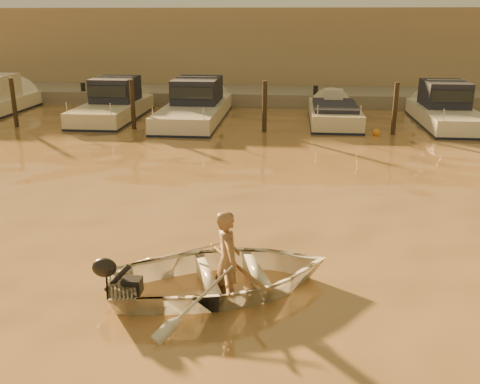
# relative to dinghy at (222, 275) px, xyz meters

# --- Properties ---
(ground_plane) EXTENTS (160.00, 160.00, 0.00)m
(ground_plane) POSITION_rel_dinghy_xyz_m (0.18, -0.88, -0.27)
(ground_plane) COLOR olive
(ground_plane) RESTS_ON ground
(dinghy) EXTENTS (4.48, 3.84, 0.78)m
(dinghy) POSITION_rel_dinghy_xyz_m (0.00, 0.00, 0.00)
(dinghy) COLOR silver
(dinghy) RESTS_ON ground_plane
(person) EXTENTS (0.60, 0.72, 1.70)m
(person) POSITION_rel_dinghy_xyz_m (0.09, 0.03, 0.28)
(person) COLOR #8E6747
(person) RESTS_ON dinghy
(outboard_motor) EXTENTS (0.98, 0.69, 0.70)m
(outboard_motor) POSITION_rel_dinghy_xyz_m (-1.41, -0.52, 0.01)
(outboard_motor) COLOR black
(outboard_motor) RESTS_ON dinghy
(oar_port) EXTENTS (1.18, 1.81, 0.13)m
(oar_port) POSITION_rel_dinghy_xyz_m (0.23, 0.09, 0.15)
(oar_port) COLOR brown
(oar_port) RESTS_ON dinghy
(oar_starboard) EXTENTS (0.44, 2.08, 0.13)m
(oar_starboard) POSITION_rel_dinghy_xyz_m (0.05, 0.02, 0.15)
(oar_starboard) COLOR brown
(oar_starboard) RESTS_ON dinghy
(moored_boat_1) EXTENTS (2.24, 6.65, 1.75)m
(moored_boat_1) POSITION_rel_dinghy_xyz_m (-6.93, 15.12, 0.35)
(moored_boat_1) COLOR beige
(moored_boat_1) RESTS_ON ground_plane
(moored_boat_2) EXTENTS (2.43, 8.08, 1.75)m
(moored_boat_2) POSITION_rel_dinghy_xyz_m (-3.21, 15.12, 0.35)
(moored_boat_2) COLOR silver
(moored_boat_2) RESTS_ON ground_plane
(moored_boat_3) EXTENTS (2.04, 5.89, 0.95)m
(moored_boat_3) POSITION_rel_dinghy_xyz_m (2.85, 15.12, -0.05)
(moored_boat_3) COLOR beige
(moored_boat_3) RESTS_ON ground_plane
(moored_boat_4) EXTENTS (2.17, 6.73, 1.75)m
(moored_boat_4) POSITION_rel_dinghy_xyz_m (7.50, 15.12, 0.35)
(moored_boat_4) COLOR silver
(moored_boat_4) RESTS_ON ground_plane
(piling_0) EXTENTS (0.18, 0.18, 2.20)m
(piling_0) POSITION_rel_dinghy_xyz_m (-10.32, 12.92, 0.63)
(piling_0) COLOR #2D2319
(piling_0) RESTS_ON ground_plane
(piling_1) EXTENTS (0.18, 0.18, 2.20)m
(piling_1) POSITION_rel_dinghy_xyz_m (-5.32, 12.92, 0.63)
(piling_1) COLOR #2D2319
(piling_1) RESTS_ON ground_plane
(piling_2) EXTENTS (0.18, 0.18, 2.20)m
(piling_2) POSITION_rel_dinghy_xyz_m (-0.02, 12.92, 0.63)
(piling_2) COLOR #2D2319
(piling_2) RESTS_ON ground_plane
(piling_3) EXTENTS (0.18, 0.18, 2.20)m
(piling_3) POSITION_rel_dinghy_xyz_m (4.98, 12.92, 0.63)
(piling_3) COLOR #2D2319
(piling_3) RESTS_ON ground_plane
(fender_b) EXTENTS (0.30, 0.30, 0.30)m
(fender_b) POSITION_rel_dinghy_xyz_m (-7.18, 12.50, -0.17)
(fender_b) COLOR orange
(fender_b) RESTS_ON ground_plane
(fender_c) EXTENTS (0.30, 0.30, 0.30)m
(fender_c) POSITION_rel_dinghy_xyz_m (-2.26, 11.97, -0.17)
(fender_c) COLOR silver
(fender_c) RESTS_ON ground_plane
(fender_d) EXTENTS (0.30, 0.30, 0.30)m
(fender_d) POSITION_rel_dinghy_xyz_m (4.32, 12.71, -0.17)
(fender_d) COLOR orange
(fender_d) RESTS_ON ground_plane
(fender_e) EXTENTS (0.30, 0.30, 0.30)m
(fender_e) POSITION_rel_dinghy_xyz_m (8.06, 12.56, -0.17)
(fender_e) COLOR white
(fender_e) RESTS_ON ground_plane
(quay) EXTENTS (52.00, 4.00, 1.00)m
(quay) POSITION_rel_dinghy_xyz_m (0.18, 20.62, -0.12)
(quay) COLOR gray
(quay) RESTS_ON ground_plane
(waterfront_building) EXTENTS (46.00, 7.00, 4.80)m
(waterfront_building) POSITION_rel_dinghy_xyz_m (0.18, 26.12, 2.13)
(waterfront_building) COLOR #9E8466
(waterfront_building) RESTS_ON quay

